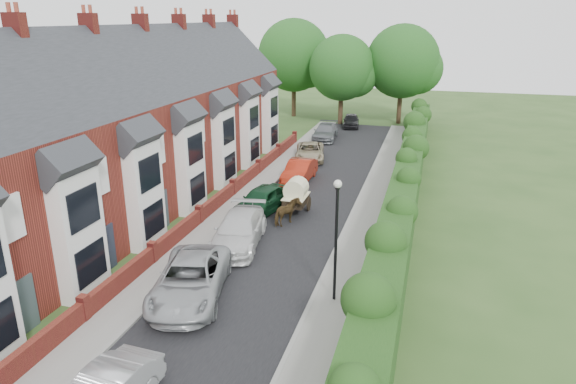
# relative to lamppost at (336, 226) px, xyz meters

# --- Properties ---
(ground) EXTENTS (140.00, 140.00, 0.00)m
(ground) POSITION_rel_lamppost_xyz_m (-3.40, -4.00, -3.30)
(ground) COLOR #2D4C1E
(ground) RESTS_ON ground
(road) EXTENTS (6.00, 58.00, 0.02)m
(road) POSITION_rel_lamppost_xyz_m (-3.90, 7.00, -3.29)
(road) COLOR black
(road) RESTS_ON ground
(pavement_hedge_side) EXTENTS (2.20, 58.00, 0.12)m
(pavement_hedge_side) POSITION_rel_lamppost_xyz_m (0.20, 7.00, -3.24)
(pavement_hedge_side) COLOR gray
(pavement_hedge_side) RESTS_ON ground
(pavement_house_side) EXTENTS (1.70, 58.00, 0.12)m
(pavement_house_side) POSITION_rel_lamppost_xyz_m (-7.75, 7.00, -3.24)
(pavement_house_side) COLOR gray
(pavement_house_side) RESTS_ON ground
(kerb_hedge_side) EXTENTS (0.18, 58.00, 0.13)m
(kerb_hedge_side) POSITION_rel_lamppost_xyz_m (-0.85, 7.00, -3.23)
(kerb_hedge_side) COLOR gray
(kerb_hedge_side) RESTS_ON ground
(kerb_house_side) EXTENTS (0.18, 58.00, 0.13)m
(kerb_house_side) POSITION_rel_lamppost_xyz_m (-6.95, 7.00, -3.23)
(kerb_house_side) COLOR gray
(kerb_house_side) RESTS_ON ground
(hedge) EXTENTS (2.10, 58.00, 2.85)m
(hedge) POSITION_rel_lamppost_xyz_m (2.00, 7.00, -1.70)
(hedge) COLOR #183C13
(hedge) RESTS_ON ground
(terrace_row) EXTENTS (9.05, 40.50, 11.50)m
(terrace_row) POSITION_rel_lamppost_xyz_m (-14.27, 5.98, 1.18)
(terrace_row) COLOR maroon
(terrace_row) RESTS_ON ground
(garden_wall_row) EXTENTS (0.35, 40.35, 1.10)m
(garden_wall_row) POSITION_rel_lamppost_xyz_m (-8.75, 6.00, -2.84)
(garden_wall_row) COLOR maroon
(garden_wall_row) RESTS_ON ground
(lamppost) EXTENTS (0.32, 0.32, 5.16)m
(lamppost) POSITION_rel_lamppost_xyz_m (0.00, 0.00, 0.00)
(lamppost) COLOR black
(lamppost) RESTS_ON ground
(tree_far_left) EXTENTS (7.14, 6.80, 9.29)m
(tree_far_left) POSITION_rel_lamppost_xyz_m (-6.05, 36.08, 2.41)
(tree_far_left) COLOR #332316
(tree_far_left) RESTS_ON ground
(tree_far_right) EXTENTS (7.98, 7.60, 10.31)m
(tree_far_right) POSITION_rel_lamppost_xyz_m (-0.01, 38.08, 3.02)
(tree_far_right) COLOR #332316
(tree_far_right) RESTS_ON ground
(tree_far_back) EXTENTS (8.40, 8.00, 10.82)m
(tree_far_back) POSITION_rel_lamppost_xyz_m (-11.99, 39.08, 3.32)
(tree_far_back) COLOR #332316
(tree_far_back) RESTS_ON ground
(car_silver_b) EXTENTS (3.94, 6.24, 1.60)m
(car_silver_b) POSITION_rel_lamppost_xyz_m (-5.70, -1.28, -2.49)
(car_silver_b) COLOR #A2A5A9
(car_silver_b) RESTS_ON ground
(car_white) EXTENTS (2.99, 5.70, 1.58)m
(car_white) POSITION_rel_lamppost_xyz_m (-5.66, 4.03, -2.51)
(car_white) COLOR silver
(car_white) RESTS_ON ground
(car_green) EXTENTS (2.82, 4.94, 1.58)m
(car_green) POSITION_rel_lamppost_xyz_m (-5.97, 8.60, -2.50)
(car_green) COLOR #10371E
(car_green) RESTS_ON ground
(car_red) EXTENTS (1.64, 4.57, 1.50)m
(car_red) POSITION_rel_lamppost_xyz_m (-5.42, 15.07, -2.55)
(car_red) COLOR #9F2311
(car_red) RESTS_ON ground
(car_beige) EXTENTS (3.18, 5.15, 1.33)m
(car_beige) POSITION_rel_lamppost_xyz_m (-6.07, 20.85, -2.63)
(car_beige) COLOR tan
(car_beige) RESTS_ON ground
(car_grey) EXTENTS (2.37, 5.10, 1.44)m
(car_grey) POSITION_rel_lamppost_xyz_m (-6.38, 28.24, -2.58)
(car_grey) COLOR slate
(car_grey) RESTS_ON ground
(car_black) EXTENTS (2.15, 4.17, 1.36)m
(car_black) POSITION_rel_lamppost_xyz_m (-5.00, 34.60, -2.62)
(car_black) COLOR black
(car_black) RESTS_ON ground
(horse) EXTENTS (1.38, 1.88, 1.45)m
(horse) POSITION_rel_lamppost_xyz_m (-4.05, 7.25, -2.57)
(horse) COLOR #47331A
(horse) RESTS_ON ground
(horse_cart) EXTENTS (1.33, 2.95, 2.13)m
(horse_cart) POSITION_rel_lamppost_xyz_m (-4.05, 9.10, -2.08)
(horse_cart) COLOR black
(horse_cart) RESTS_ON ground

